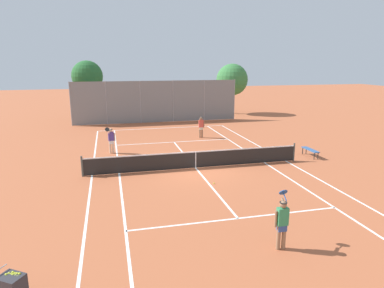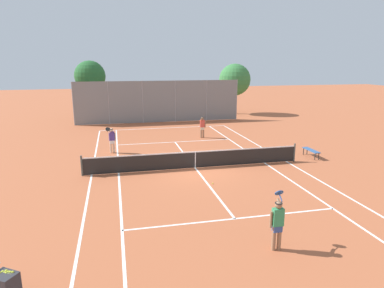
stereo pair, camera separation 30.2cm
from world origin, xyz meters
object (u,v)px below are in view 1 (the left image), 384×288
at_px(loose_tennis_ball_0, 188,153).
at_px(loose_tennis_ball_1, 214,183).
at_px(player_far_left, 111,139).
at_px(ball_cart, 12,288).
at_px(tree_behind_left, 88,77).
at_px(player_near_side, 282,221).
at_px(tree_behind_right, 231,81).
at_px(courtside_bench, 310,150).
at_px(player_far_right, 201,126).
at_px(tennis_net, 196,159).

distance_m(loose_tennis_ball_0, loose_tennis_ball_1, 5.66).
height_order(player_far_left, loose_tennis_ball_1, player_far_left).
bearing_deg(ball_cart, tree_behind_left, 88.71).
relative_size(player_near_side, loose_tennis_ball_0, 26.88).
bearing_deg(tree_behind_right, ball_cart, -119.00).
relative_size(loose_tennis_ball_1, tree_behind_left, 0.01).
xyz_separation_m(loose_tennis_ball_1, tree_behind_left, (-6.52, 20.23, 4.19)).
relative_size(player_far_left, courtside_bench, 1.18).
distance_m(player_near_side, player_far_left, 13.92).
xyz_separation_m(player_near_side, courtside_bench, (6.90, 9.29, -0.52)).
bearing_deg(player_far_left, loose_tennis_ball_0, -15.49).
relative_size(loose_tennis_ball_1, tree_behind_right, 0.01).
relative_size(player_far_left, tree_behind_left, 0.31).
bearing_deg(loose_tennis_ball_1, courtside_bench, 24.24).
xyz_separation_m(player_far_left, tree_behind_left, (-1.85, 13.28, 3.30)).
bearing_deg(tree_behind_left, player_near_side, -75.47).
relative_size(player_far_right, tree_behind_left, 0.28).
distance_m(courtside_bench, tree_behind_right, 18.41).
distance_m(tennis_net, ball_cart, 11.83).
xyz_separation_m(tree_behind_left, tree_behind_right, (15.05, 1.07, -0.57)).
distance_m(player_far_left, tree_behind_right, 19.69).
relative_size(player_near_side, loose_tennis_ball_1, 26.88).
xyz_separation_m(tennis_net, ball_cart, (-6.90, -9.60, 0.02)).
bearing_deg(player_far_right, player_near_side, -96.33).
xyz_separation_m(tennis_net, tree_behind_right, (8.77, 18.66, 3.14)).
bearing_deg(tennis_net, player_far_right, 72.68).
distance_m(tennis_net, courtside_bench, 7.44).
bearing_deg(ball_cart, loose_tennis_ball_0, 60.50).
bearing_deg(player_near_side, player_far_right, 83.67).
bearing_deg(loose_tennis_ball_1, player_near_side, -87.23).
height_order(loose_tennis_ball_1, courtside_bench, courtside_bench).
relative_size(ball_cart, tree_behind_left, 0.17).
bearing_deg(courtside_bench, loose_tennis_ball_0, 161.38).
bearing_deg(tree_behind_left, loose_tennis_ball_1, -72.15).
xyz_separation_m(player_far_right, courtside_bench, (5.11, -6.81, -0.50)).
height_order(courtside_bench, tree_behind_left, tree_behind_left).
height_order(player_near_side, tree_behind_right, tree_behind_right).
height_order(player_far_left, player_far_right, player_far_left).
distance_m(ball_cart, loose_tennis_ball_0, 14.50).
distance_m(ball_cart, player_far_right, 19.34).
bearing_deg(tennis_net, player_near_side, -86.57).
xyz_separation_m(player_far_left, loose_tennis_ball_1, (4.67, -6.95, -0.89)).
xyz_separation_m(ball_cart, player_near_side, (7.42, 0.91, 0.39)).
bearing_deg(loose_tennis_ball_1, player_far_right, 78.31).
relative_size(tennis_net, tree_behind_right, 2.19).
bearing_deg(courtside_bench, tennis_net, -175.44).
relative_size(loose_tennis_ball_0, loose_tennis_ball_1, 1.00).
xyz_separation_m(player_near_side, player_far_right, (1.79, 16.09, -0.02)).
relative_size(loose_tennis_ball_0, tree_behind_left, 0.01).
bearing_deg(ball_cart, tree_behind_right, 61.00).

